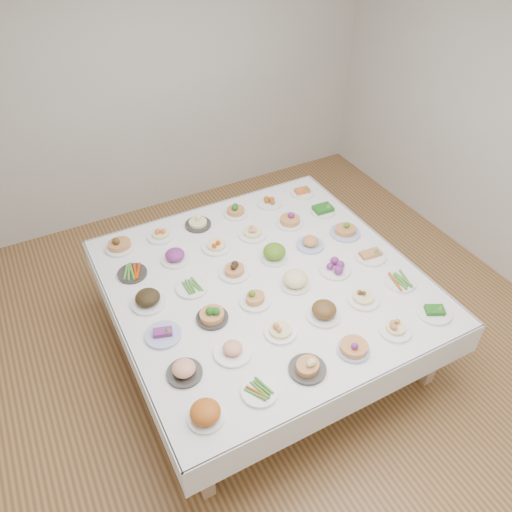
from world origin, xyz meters
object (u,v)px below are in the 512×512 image
dish_0 (205,412)px  dish_18 (147,296)px  display_table (265,285)px  dish_35 (302,191)px

dish_0 → dish_18: size_ratio=0.82×
display_table → dish_18: (-0.89, 0.17, 0.14)m
dish_0 → dish_35: 2.54m
dish_35 → display_table: bearing=-135.3°
dish_18 → display_table: bearing=-11.1°
dish_18 → dish_35: size_ratio=1.25×
display_table → dish_35: size_ratio=10.30×
display_table → dish_35: bearing=44.7°
display_table → dish_18: size_ratio=8.24×
display_table → dish_35: (0.90, 0.89, 0.10)m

